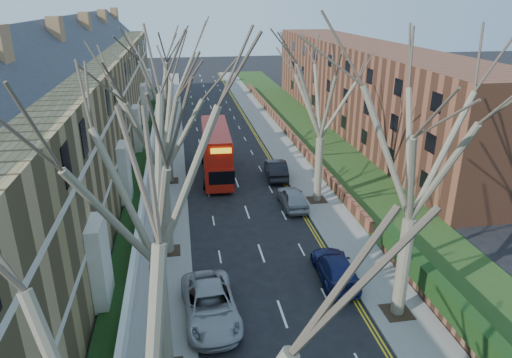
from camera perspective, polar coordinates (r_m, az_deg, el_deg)
name	(u,v)px	position (r m, az deg, el deg)	size (l,w,h in m)	color
pavement_left	(168,145)	(50.69, -10.92, 4.24)	(3.00, 102.00, 0.12)	slate
pavement_right	(276,139)	(51.73, 2.51, 4.97)	(3.00, 102.00, 0.12)	slate
terrace_left	(72,115)	(42.52, -21.99, 7.38)	(9.70, 78.00, 13.60)	olive
flats_right	(362,86)	(57.71, 13.16, 11.20)	(13.97, 54.00, 10.00)	brown
front_wall_left	(149,165)	(43.01, -13.28, 1.68)	(0.30, 78.00, 1.00)	white
grass_verge_right	(314,137)	(52.80, 7.31, 5.26)	(6.00, 102.00, 0.06)	#203B15
tree_left_mid	(148,161)	(16.39, -13.40, 2.16)	(10.50, 10.50, 14.71)	#6E664E
tree_left_far	(157,108)	(26.10, -12.21, 8.71)	(10.15, 10.15, 14.22)	#6E664E
tree_left_dist	(162,71)	(37.85, -11.67, 13.14)	(10.50, 10.50, 14.71)	#6E664E
tree_right_mid	(422,131)	(20.88, 20.02, 5.61)	(10.50, 10.50, 14.71)	#6E664E
tree_right_far	(323,83)	(33.53, 8.38, 11.75)	(10.15, 10.15, 14.22)	#6E664E
double_decker_bus	(216,153)	(40.76, -5.00, 3.28)	(2.86, 10.23, 4.28)	#AB160C
car_left_far	(210,305)	(23.43, -5.72, -15.42)	(2.59, 5.62, 1.56)	#9F9FA4
car_right_near	(335,268)	(26.59, 9.88, -10.89)	(1.99, 4.89, 1.42)	navy
car_right_mid	(293,197)	(34.88, 4.60, -2.31)	(1.79, 4.44, 1.51)	#93959B
car_right_far	(276,169)	(40.50, 2.52, 1.28)	(1.69, 4.85, 1.60)	black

